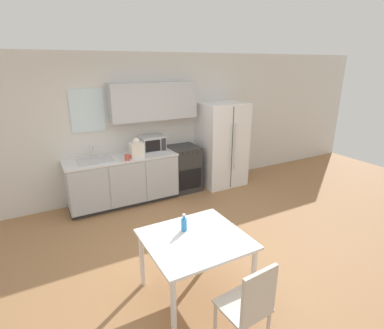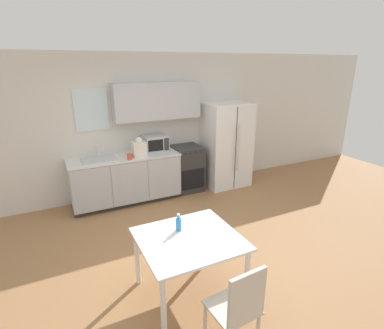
% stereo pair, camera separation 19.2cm
% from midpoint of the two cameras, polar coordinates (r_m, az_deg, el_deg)
% --- Properties ---
extents(ground_plane, '(12.00, 12.00, 0.00)m').
position_cam_midpoint_polar(ground_plane, '(4.39, -2.01, -16.00)').
color(ground_plane, '#9E7047').
extents(wall_back, '(12.00, 0.38, 2.70)m').
position_cam_midpoint_polar(wall_back, '(5.83, -11.79, 7.73)').
color(wall_back, silver).
rests_on(wall_back, ground_plane).
extents(kitchen_counter, '(1.99, 0.66, 0.90)m').
position_cam_midpoint_polar(kitchen_counter, '(5.69, -13.93, -2.92)').
color(kitchen_counter, '#333333').
rests_on(kitchen_counter, ground_plane).
extents(oven_range, '(0.56, 0.60, 0.92)m').
position_cam_midpoint_polar(oven_range, '(6.13, -2.48, -0.74)').
color(oven_range, '#2D2D2D').
rests_on(oven_range, ground_plane).
extents(refrigerator, '(0.92, 0.78, 1.74)m').
position_cam_midpoint_polar(refrigerator, '(6.35, 4.81, 3.80)').
color(refrigerator, white).
rests_on(refrigerator, ground_plane).
extents(kitchen_sink, '(0.58, 0.40, 0.22)m').
position_cam_midpoint_polar(kitchen_sink, '(5.47, -18.82, 0.83)').
color(kitchen_sink, '#B7BABC').
rests_on(kitchen_sink, kitchen_counter).
extents(microwave, '(0.45, 0.36, 0.30)m').
position_cam_midpoint_polar(microwave, '(5.79, -8.55, 3.98)').
color(microwave, '#B7BABC').
rests_on(microwave, kitchen_counter).
extents(coffee_mug, '(0.12, 0.08, 0.10)m').
position_cam_midpoint_polar(coffee_mug, '(5.33, -13.20, 1.34)').
color(coffee_mug, '#BF4C3F').
rests_on(coffee_mug, kitchen_counter).
extents(grocery_bag_0, '(0.24, 0.21, 0.35)m').
position_cam_midpoint_polar(grocery_bag_0, '(5.48, -11.50, 3.01)').
color(grocery_bag_0, silver).
rests_on(grocery_bag_0, kitchen_counter).
extents(dining_table, '(1.06, 0.97, 0.73)m').
position_cam_midpoint_polar(dining_table, '(3.35, -1.06, -15.19)').
color(dining_table, white).
rests_on(dining_table, ground_plane).
extents(dining_chair_near, '(0.43, 0.43, 0.93)m').
position_cam_midpoint_polar(dining_chair_near, '(2.87, 9.05, -24.80)').
color(dining_chair_near, beige).
rests_on(dining_chair_near, ground_plane).
extents(drink_bottle, '(0.07, 0.07, 0.20)m').
position_cam_midpoint_polar(drink_bottle, '(3.38, -3.19, -11.27)').
color(drink_bottle, '#338CD8').
rests_on(drink_bottle, dining_table).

